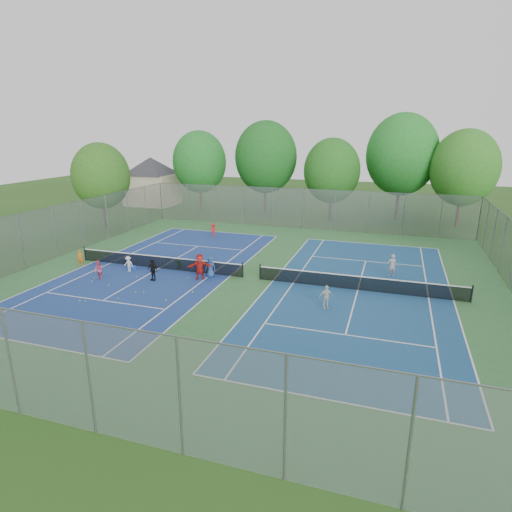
{
  "coord_description": "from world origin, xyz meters",
  "views": [
    {
      "loc": [
        8.72,
        -25.64,
        9.57
      ],
      "look_at": [
        0.0,
        1.0,
        1.3
      ],
      "focal_mm": 30.0,
      "sensor_mm": 36.0,
      "label": 1
    }
  ],
  "objects_px": {
    "ball_crate": "(133,268)",
    "ball_hopper": "(180,263)",
    "net_left": "(159,262)",
    "instructor": "(392,265)",
    "net_right": "(358,283)"
  },
  "relations": [
    {
      "from": "ball_crate",
      "to": "net_right",
      "type": "bearing_deg",
      "value": 2.91
    },
    {
      "from": "ball_hopper",
      "to": "instructor",
      "type": "height_order",
      "value": "instructor"
    },
    {
      "from": "net_left",
      "to": "ball_hopper",
      "type": "height_order",
      "value": "net_left"
    },
    {
      "from": "ball_hopper",
      "to": "ball_crate",
      "type": "bearing_deg",
      "value": -151.23
    },
    {
      "from": "net_left",
      "to": "instructor",
      "type": "distance_m",
      "value": 16.27
    },
    {
      "from": "net_left",
      "to": "ball_crate",
      "type": "relative_size",
      "value": 39.51
    },
    {
      "from": "net_right",
      "to": "ball_crate",
      "type": "bearing_deg",
      "value": -177.09
    },
    {
      "from": "net_left",
      "to": "instructor",
      "type": "xyz_separation_m",
      "value": [
        15.9,
        3.41,
        0.33
      ]
    },
    {
      "from": "instructor",
      "to": "net_left",
      "type": "bearing_deg",
      "value": -3.58
    },
    {
      "from": "net_left",
      "to": "instructor",
      "type": "height_order",
      "value": "instructor"
    },
    {
      "from": "ball_hopper",
      "to": "instructor",
      "type": "xyz_separation_m",
      "value": [
        14.69,
        2.62,
        0.52
      ]
    },
    {
      "from": "net_right",
      "to": "net_left",
      "type": "bearing_deg",
      "value": 180.0
    },
    {
      "from": "ball_crate",
      "to": "net_left",
      "type": "bearing_deg",
      "value": 25.38
    },
    {
      "from": "ball_crate",
      "to": "instructor",
      "type": "bearing_deg",
      "value": 13.45
    },
    {
      "from": "ball_crate",
      "to": "ball_hopper",
      "type": "xyz_separation_m",
      "value": [
        2.89,
        1.59,
        0.12
      ]
    }
  ]
}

